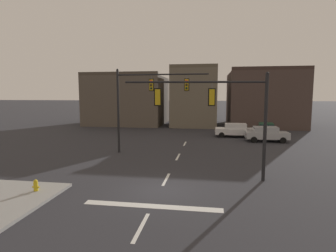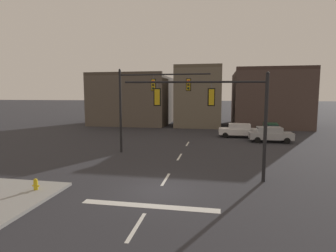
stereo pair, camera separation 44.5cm
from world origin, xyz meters
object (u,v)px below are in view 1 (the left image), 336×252
object	(u,v)px
car_lot_middle	(266,129)
car_lot_farside	(266,134)
car_lot_nearside	(234,130)
signal_mast_far_side	(143,96)
signal_mast_near_side	(222,107)
fire_hydrant	(36,187)

from	to	relation	value
car_lot_middle	car_lot_farside	xyz separation A→B (m)	(-0.68, -3.88, 0.00)
car_lot_farside	car_lot_nearside	bearing A→B (deg)	138.32
signal_mast_far_side	car_lot_middle	world-z (taller)	signal_mast_far_side
signal_mast_near_side	signal_mast_far_side	size ratio (longest dim) A/B	1.04
car_lot_middle	car_lot_farside	world-z (taller)	same
signal_mast_far_side	car_lot_middle	distance (m)	17.37
car_lot_middle	fire_hydrant	size ratio (longest dim) A/B	6.13
signal_mast_near_side	car_lot_farside	distance (m)	15.58
car_lot_nearside	car_lot_middle	world-z (taller)	same
fire_hydrant	signal_mast_far_side	bearing A→B (deg)	73.31
signal_mast_far_side	fire_hydrant	bearing A→B (deg)	-106.69
car_lot_middle	signal_mast_far_side	bearing A→B (deg)	-136.84
car_lot_nearside	car_lot_middle	size ratio (longest dim) A/B	0.98
signal_mast_far_side	car_lot_nearside	xyz separation A→B (m)	(8.53, 10.44, -4.07)
car_lot_farside	fire_hydrant	world-z (taller)	car_lot_farside
signal_mast_near_side	car_lot_middle	xyz separation A→B (m)	(5.97, 18.12, -3.45)
signal_mast_near_side	signal_mast_far_side	world-z (taller)	signal_mast_far_side
signal_mast_near_side	fire_hydrant	size ratio (longest dim) A/B	10.81
signal_mast_near_side	car_lot_nearside	xyz separation A→B (m)	(2.18, 17.01, -3.45)
car_lot_nearside	fire_hydrant	xyz separation A→B (m)	(-11.62, -20.73, -0.53)
car_lot_nearside	fire_hydrant	world-z (taller)	car_lot_nearside
signal_mast_far_side	fire_hydrant	size ratio (longest dim) A/B	10.37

